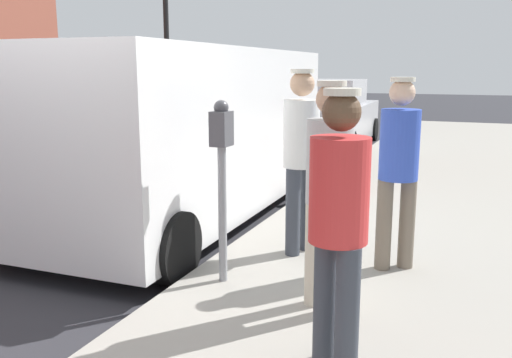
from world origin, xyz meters
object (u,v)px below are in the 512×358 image
(fire_hydrant, at_px, (342,162))
(pedestrian_in_gray, at_px, (329,182))
(pedestrian_in_blue, at_px, (399,162))
(parked_van, at_px, (187,130))
(parking_meter_near, at_px, (222,161))
(parked_sedan_ahead, at_px, (328,117))
(traffic_light_corner, at_px, (142,15))
(pedestrian_in_white, at_px, (301,149))
(pedestrian_in_red, at_px, (338,215))

(fire_hydrant, bearing_deg, pedestrian_in_gray, -78.32)
(pedestrian_in_blue, bearing_deg, parked_van, 155.23)
(pedestrian_in_blue, distance_m, fire_hydrant, 3.33)
(parking_meter_near, xyz_separation_m, pedestrian_in_blue, (1.30, 0.85, -0.06))
(parked_sedan_ahead, distance_m, traffic_light_corner, 7.15)
(pedestrian_in_white, height_order, parked_sedan_ahead, pedestrian_in_white)
(parked_sedan_ahead, relative_size, traffic_light_corner, 0.86)
(pedestrian_in_blue, height_order, pedestrian_in_white, pedestrian_in_white)
(pedestrian_in_gray, xyz_separation_m, pedestrian_in_red, (0.27, -0.83, -0.01))
(pedestrian_in_red, height_order, traffic_light_corner, traffic_light_corner)
(pedestrian_in_blue, bearing_deg, pedestrian_in_gray, -108.42)
(pedestrian_in_white, bearing_deg, pedestrian_in_gray, -63.57)
(parking_meter_near, height_order, pedestrian_in_red, pedestrian_in_red)
(parked_sedan_ahead, bearing_deg, pedestrian_in_gray, -75.31)
(parked_sedan_ahead, height_order, traffic_light_corner, traffic_light_corner)
(pedestrian_in_red, relative_size, parked_van, 0.32)
(parking_meter_near, distance_m, fire_hydrant, 3.96)
(parking_meter_near, bearing_deg, pedestrian_in_blue, 33.15)
(pedestrian_in_gray, bearing_deg, parking_meter_near, 168.21)
(pedestrian_in_white, xyz_separation_m, fire_hydrant, (-0.28, 2.96, -0.60))
(pedestrian_in_gray, xyz_separation_m, parked_sedan_ahead, (-2.46, 9.39, -0.37))
(parking_meter_near, relative_size, pedestrian_in_gray, 0.90)
(parking_meter_near, xyz_separation_m, parked_van, (-1.50, 2.14, -0.03))
(parking_meter_near, bearing_deg, parked_sedan_ahead, 99.35)
(pedestrian_in_blue, relative_size, pedestrian_in_white, 0.96)
(parking_meter_near, height_order, pedestrian_in_white, pedestrian_in_white)
(parked_van, height_order, parked_sedan_ahead, parked_van)
(parking_meter_near, xyz_separation_m, parked_sedan_ahead, (-1.51, 9.19, -0.43))
(traffic_light_corner, bearing_deg, parking_meter_near, -54.27)
(pedestrian_in_red, distance_m, traffic_light_corner, 15.22)
(pedestrian_in_gray, xyz_separation_m, parked_van, (-2.45, 2.34, 0.04))
(pedestrian_in_gray, bearing_deg, pedestrian_in_red, -72.06)
(parked_van, height_order, fire_hydrant, parked_van)
(parked_van, height_order, traffic_light_corner, traffic_light_corner)
(pedestrian_in_gray, distance_m, pedestrian_in_red, 0.87)
(parking_meter_near, bearing_deg, pedestrian_in_white, 68.22)
(pedestrian_in_white, bearing_deg, pedestrian_in_red, -67.01)
(parking_meter_near, xyz_separation_m, pedestrian_in_red, (1.22, -1.03, -0.08))
(pedestrian_in_white, distance_m, pedestrian_in_red, 2.15)
(pedestrian_in_white, bearing_deg, parking_meter_near, -111.78)
(parking_meter_near, relative_size, parked_sedan_ahead, 0.34)
(parked_sedan_ahead, bearing_deg, fire_hydrant, -73.02)
(pedestrian_in_blue, xyz_separation_m, pedestrian_in_red, (-0.08, -1.88, -0.02))
(pedestrian_in_blue, bearing_deg, pedestrian_in_red, -92.40)
(pedestrian_in_gray, relative_size, pedestrian_in_white, 0.96)
(pedestrian_in_red, bearing_deg, pedestrian_in_white, 112.99)
(pedestrian_in_blue, distance_m, pedestrian_in_red, 1.88)
(pedestrian_in_red, height_order, parked_sedan_ahead, pedestrian_in_red)
(traffic_light_corner, xyz_separation_m, fire_hydrant, (7.97, -7.03, -2.95))
(pedestrian_in_red, distance_m, fire_hydrant, 5.09)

